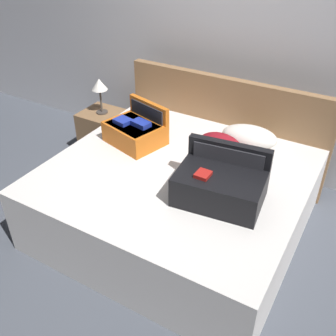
# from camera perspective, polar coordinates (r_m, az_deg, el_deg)

# --- Properties ---
(ground_plane) EXTENTS (12.00, 12.00, 0.00)m
(ground_plane) POSITION_cam_1_polar(r_m,az_deg,el_deg) (3.13, -2.51, -12.55)
(ground_plane) COLOR #4C515B
(back_wall) EXTENTS (8.00, 0.10, 2.60)m
(back_wall) POSITION_cam_1_polar(r_m,az_deg,el_deg) (3.77, 11.25, 18.51)
(back_wall) COLOR silver
(back_wall) RESTS_ON ground
(bed) EXTENTS (1.95, 1.79, 0.56)m
(bed) POSITION_cam_1_polar(r_m,az_deg,el_deg) (3.19, 1.22, -4.53)
(bed) COLOR silver
(bed) RESTS_ON ground
(headboard) EXTENTS (1.98, 0.08, 1.01)m
(headboard) POSITION_cam_1_polar(r_m,az_deg,el_deg) (3.78, 8.24, 5.83)
(headboard) COLOR olive
(headboard) RESTS_ON ground
(hard_case_large) EXTENTS (0.64, 0.49, 0.36)m
(hard_case_large) POSITION_cam_1_polar(r_m,az_deg,el_deg) (2.68, 7.70, -2.34)
(hard_case_large) COLOR black
(hard_case_large) RESTS_ON bed
(hard_case_medium) EXTENTS (0.54, 0.48, 0.33)m
(hard_case_medium) POSITION_cam_1_polar(r_m,az_deg,el_deg) (3.35, -4.79, 5.51)
(hard_case_medium) COLOR #D16619
(hard_case_medium) RESTS_ON bed
(pillow_near_headboard) EXTENTS (0.50, 0.32, 0.18)m
(pillow_near_headboard) POSITION_cam_1_polar(r_m,az_deg,el_deg) (3.36, 11.86, 4.54)
(pillow_near_headboard) COLOR white
(pillow_near_headboard) RESTS_ON bed
(pillow_center_head) EXTENTS (0.42, 0.31, 0.22)m
(pillow_center_head) POSITION_cam_1_polar(r_m,az_deg,el_deg) (3.13, 7.62, 3.06)
(pillow_center_head) COLOR maroon
(pillow_center_head) RESTS_ON bed
(nightstand) EXTENTS (0.44, 0.40, 0.48)m
(nightstand) POSITION_cam_1_polar(r_m,az_deg,el_deg) (4.26, -9.35, 5.11)
(nightstand) COLOR olive
(nightstand) RESTS_ON ground
(table_lamp) EXTENTS (0.16, 0.16, 0.37)m
(table_lamp) POSITION_cam_1_polar(r_m,az_deg,el_deg) (4.04, -10.05, 11.71)
(table_lamp) COLOR #3F3833
(table_lamp) RESTS_ON nightstand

